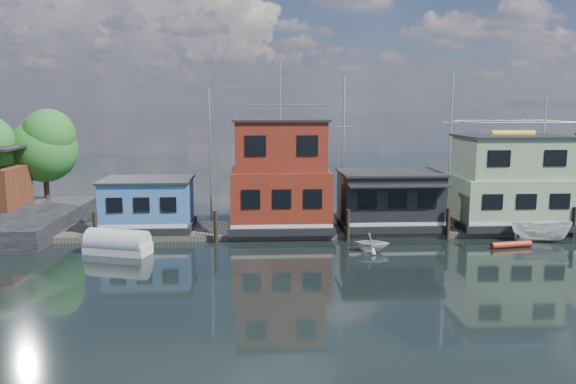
{
  "coord_description": "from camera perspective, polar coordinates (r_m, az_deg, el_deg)",
  "views": [
    {
      "loc": [
        -10.23,
        -28.1,
        9.28
      ],
      "look_at": [
        -7.94,
        12.0,
        3.0
      ],
      "focal_mm": 35.0,
      "sensor_mm": 36.0,
      "label": 1
    }
  ],
  "objects": [
    {
      "name": "red_kayak",
      "position": [
        39.66,
        21.72,
        -4.98
      ],
      "size": [
        2.87,
        0.91,
        0.42
      ],
      "primitive_type": "cylinder",
      "rotation": [
        0.0,
        1.57,
        0.18
      ],
      "color": "#AE2B12",
      "rests_on": "ground"
    },
    {
      "name": "houseboat_red",
      "position": [
        40.47,
        -0.79,
        1.54
      ],
      "size": [
        7.4,
        5.9,
        11.86
      ],
      "color": "black",
      "rests_on": "dock"
    },
    {
      "name": "houseboat_green",
      "position": [
        44.63,
        21.58,
        0.88
      ],
      "size": [
        8.4,
        5.9,
        7.03
      ],
      "color": "black",
      "rests_on": "dock"
    },
    {
      "name": "background_masts",
      "position": [
        48.62,
        14.73,
        4.2
      ],
      "size": [
        36.4,
        0.16,
        12.0
      ],
      "color": "silver",
      "rests_on": "ground"
    },
    {
      "name": "houseboat_blue",
      "position": [
        41.46,
        -14.03,
        -1.21
      ],
      "size": [
        6.4,
        4.9,
        3.66
      ],
      "color": "black",
      "rests_on": "dock"
    },
    {
      "name": "dock",
      "position": [
        42.37,
        10.8,
        -3.65
      ],
      "size": [
        48.0,
        5.0,
        0.4
      ],
      "primitive_type": "cube",
      "color": "#595147",
      "rests_on": "ground"
    },
    {
      "name": "motorboat",
      "position": [
        42.01,
        24.32,
        -3.63
      ],
      "size": [
        4.12,
        2.5,
        1.49
      ],
      "primitive_type": "imported",
      "rotation": [
        0.0,
        0.0,
        1.28
      ],
      "color": "white",
      "rests_on": "ground"
    },
    {
      "name": "houseboat_dark",
      "position": [
        41.81,
        10.23,
        -0.7
      ],
      "size": [
        7.4,
        6.1,
        4.06
      ],
      "color": "black",
      "rests_on": "dock"
    },
    {
      "name": "pilings",
      "position": [
        39.45,
        11.35,
        -3.26
      ],
      "size": [
        42.28,
        0.28,
        2.2
      ],
      "color": "#2D2116",
      "rests_on": "ground"
    },
    {
      "name": "dinghy_white",
      "position": [
        36.26,
        8.46,
        -5.07
      ],
      "size": [
        2.58,
        2.34,
        1.19
      ],
      "primitive_type": "imported",
      "rotation": [
        0.0,
        0.0,
        1.38
      ],
      "color": "silver",
      "rests_on": "ground"
    },
    {
      "name": "tarp_runabout",
      "position": [
        36.94,
        -16.93,
        -5.07
      ],
      "size": [
        4.39,
        2.76,
        1.66
      ],
      "rotation": [
        0.0,
        0.0,
        -0.3
      ],
      "color": "silver",
      "rests_on": "ground"
    },
    {
      "name": "ground",
      "position": [
        31.31,
        16.15,
        -8.72
      ],
      "size": [
        160.0,
        160.0,
        0.0
      ],
      "primitive_type": "plane",
      "color": "black",
      "rests_on": "ground"
    }
  ]
}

